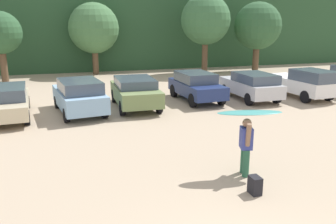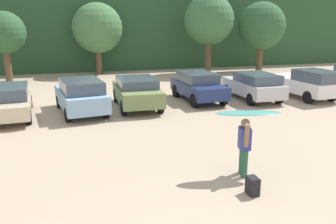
{
  "view_description": "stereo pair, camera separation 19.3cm",
  "coord_description": "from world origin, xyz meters",
  "px_view_note": "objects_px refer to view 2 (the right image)",
  "views": [
    {
      "loc": [
        -2.55,
        -3.8,
        4.12
      ],
      "look_at": [
        0.93,
        7.77,
        1.01
      ],
      "focal_mm": 37.85,
      "sensor_mm": 36.0,
      "label": 1
    },
    {
      "loc": [
        -2.36,
        -3.85,
        4.12
      ],
      "look_at": [
        0.93,
        7.77,
        1.01
      ],
      "focal_mm": 37.85,
      "sensor_mm": 36.0,
      "label": 2
    }
  ],
  "objects_px": {
    "parked_car_sky_blue": "(81,95)",
    "parked_car_navy": "(198,86)",
    "parked_car_olive_green": "(137,91)",
    "parked_car_silver": "(254,85)",
    "person_adult": "(244,144)",
    "surfboard_teal": "(248,113)",
    "parked_car_champagne": "(8,101)",
    "parked_car_white": "(306,83)",
    "backpack_dropped": "(253,186)"
  },
  "relations": [
    {
      "from": "parked_car_navy",
      "to": "parked_car_white",
      "type": "relative_size",
      "value": 0.92
    },
    {
      "from": "parked_car_sky_blue",
      "to": "person_adult",
      "type": "xyz_separation_m",
      "value": [
        3.96,
        -8.21,
        0.08
      ]
    },
    {
      "from": "person_adult",
      "to": "backpack_dropped",
      "type": "xyz_separation_m",
      "value": [
        -0.31,
        -1.09,
        -0.68
      ]
    },
    {
      "from": "parked_car_olive_green",
      "to": "person_adult",
      "type": "relative_size",
      "value": 2.65
    },
    {
      "from": "person_adult",
      "to": "parked_car_navy",
      "type": "bearing_deg",
      "value": -87.22
    },
    {
      "from": "parked_car_sky_blue",
      "to": "surfboard_teal",
      "type": "distance_m",
      "value": 9.11
    },
    {
      "from": "parked_car_olive_green",
      "to": "surfboard_teal",
      "type": "distance_m",
      "value": 8.66
    },
    {
      "from": "backpack_dropped",
      "to": "parked_car_sky_blue",
      "type": "bearing_deg",
      "value": 111.46
    },
    {
      "from": "surfboard_teal",
      "to": "parked_car_champagne",
      "type": "bearing_deg",
      "value": -36.88
    },
    {
      "from": "surfboard_teal",
      "to": "backpack_dropped",
      "type": "xyz_separation_m",
      "value": [
        -0.45,
        -1.22,
        -1.5
      ]
    },
    {
      "from": "parked_car_champagne",
      "to": "parked_car_olive_green",
      "type": "relative_size",
      "value": 1.11
    },
    {
      "from": "parked_car_navy",
      "to": "parked_car_champagne",
      "type": "bearing_deg",
      "value": 92.46
    },
    {
      "from": "parked_car_champagne",
      "to": "backpack_dropped",
      "type": "xyz_separation_m",
      "value": [
        6.78,
        -9.43,
        -0.52
      ]
    },
    {
      "from": "parked_car_navy",
      "to": "backpack_dropped",
      "type": "distance_m",
      "value": 10.59
    },
    {
      "from": "parked_car_sky_blue",
      "to": "parked_car_navy",
      "type": "xyz_separation_m",
      "value": [
        6.09,
        1.0,
        -0.02
      ]
    },
    {
      "from": "parked_car_olive_green",
      "to": "parked_car_silver",
      "type": "height_order",
      "value": "parked_car_silver"
    },
    {
      "from": "parked_car_sky_blue",
      "to": "backpack_dropped",
      "type": "height_order",
      "value": "parked_car_sky_blue"
    },
    {
      "from": "parked_car_navy",
      "to": "surfboard_teal",
      "type": "bearing_deg",
      "value": 164.76
    },
    {
      "from": "parked_car_white",
      "to": "person_adult",
      "type": "relative_size",
      "value": 2.78
    },
    {
      "from": "parked_car_champagne",
      "to": "parked_car_navy",
      "type": "xyz_separation_m",
      "value": [
        9.21,
        0.87,
        0.06
      ]
    },
    {
      "from": "parked_car_silver",
      "to": "parked_car_white",
      "type": "xyz_separation_m",
      "value": [
        2.95,
        -0.39,
        0.05
      ]
    },
    {
      "from": "parked_car_olive_green",
      "to": "surfboard_teal",
      "type": "height_order",
      "value": "surfboard_teal"
    },
    {
      "from": "parked_car_champagne",
      "to": "parked_car_olive_green",
      "type": "bearing_deg",
      "value": -91.3
    },
    {
      "from": "parked_car_olive_green",
      "to": "person_adult",
      "type": "height_order",
      "value": "person_adult"
    },
    {
      "from": "parked_car_champagne",
      "to": "parked_car_navy",
      "type": "bearing_deg",
      "value": -88.71
    },
    {
      "from": "parked_car_navy",
      "to": "parked_car_white",
      "type": "xyz_separation_m",
      "value": [
        5.89,
        -0.99,
        0.03
      ]
    },
    {
      "from": "parked_car_olive_green",
      "to": "parked_car_white",
      "type": "distance_m",
      "value": 9.31
    },
    {
      "from": "parked_car_silver",
      "to": "surfboard_teal",
      "type": "height_order",
      "value": "surfboard_teal"
    },
    {
      "from": "person_adult",
      "to": "parked_car_champagne",
      "type": "bearing_deg",
      "value": -33.86
    },
    {
      "from": "parked_car_sky_blue",
      "to": "parked_car_white",
      "type": "bearing_deg",
      "value": -97.94
    },
    {
      "from": "parked_car_sky_blue",
      "to": "parked_car_olive_green",
      "type": "height_order",
      "value": "parked_car_sky_blue"
    },
    {
      "from": "parked_car_olive_green",
      "to": "parked_car_champagne",
      "type": "bearing_deg",
      "value": 93.79
    },
    {
      "from": "parked_car_sky_blue",
      "to": "parked_car_silver",
      "type": "distance_m",
      "value": 9.04
    },
    {
      "from": "parked_car_champagne",
      "to": "backpack_dropped",
      "type": "relative_size",
      "value": 10.5
    },
    {
      "from": "person_adult",
      "to": "backpack_dropped",
      "type": "bearing_deg",
      "value": 89.96
    },
    {
      "from": "backpack_dropped",
      "to": "parked_car_white",
      "type": "bearing_deg",
      "value": 48.18
    },
    {
      "from": "parked_car_champagne",
      "to": "parked_car_navy",
      "type": "distance_m",
      "value": 9.25
    },
    {
      "from": "parked_car_champagne",
      "to": "parked_car_white",
      "type": "bearing_deg",
      "value": -94.57
    },
    {
      "from": "parked_car_navy",
      "to": "surfboard_teal",
      "type": "xyz_separation_m",
      "value": [
        -1.98,
        -9.08,
        0.92
      ]
    },
    {
      "from": "parked_car_sky_blue",
      "to": "parked_car_olive_green",
      "type": "relative_size",
      "value": 1.03
    },
    {
      "from": "parked_car_white",
      "to": "parked_car_olive_green",
      "type": "bearing_deg",
      "value": 82.36
    },
    {
      "from": "parked_car_sky_blue",
      "to": "parked_car_navy",
      "type": "height_order",
      "value": "parked_car_sky_blue"
    },
    {
      "from": "parked_car_olive_green",
      "to": "parked_car_silver",
      "type": "distance_m",
      "value": 6.35
    },
    {
      "from": "parked_car_silver",
      "to": "person_adult",
      "type": "distance_m",
      "value": 9.98
    },
    {
      "from": "parked_car_sky_blue",
      "to": "parked_car_white",
      "type": "relative_size",
      "value": 0.98
    },
    {
      "from": "parked_car_olive_green",
      "to": "parked_car_navy",
      "type": "xyz_separation_m",
      "value": [
        3.41,
        0.58,
        0.01
      ]
    },
    {
      "from": "parked_car_champagne",
      "to": "person_adult",
      "type": "height_order",
      "value": "person_adult"
    },
    {
      "from": "parked_car_champagne",
      "to": "surfboard_teal",
      "type": "distance_m",
      "value": 10.98
    },
    {
      "from": "parked_car_silver",
      "to": "parked_car_olive_green",
      "type": "bearing_deg",
      "value": 89.18
    },
    {
      "from": "parked_car_sky_blue",
      "to": "parked_car_silver",
      "type": "bearing_deg",
      "value": -95.47
    }
  ]
}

